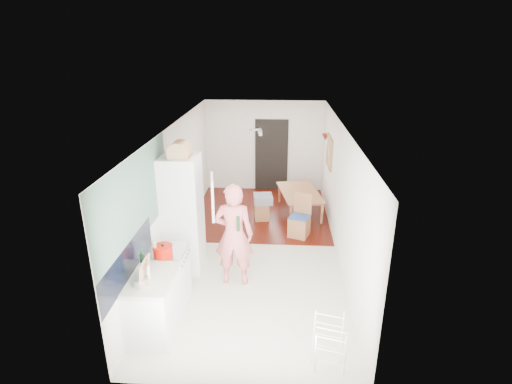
# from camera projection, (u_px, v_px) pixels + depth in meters

# --- Properties ---
(room_shell) EXTENTS (3.20, 7.00, 2.50)m
(room_shell) POSITION_uv_depth(u_px,v_px,m) (256.00, 191.00, 7.68)
(room_shell) COLOR white
(room_shell) RESTS_ON ground
(floor) EXTENTS (3.20, 7.00, 0.01)m
(floor) POSITION_uv_depth(u_px,v_px,m) (256.00, 249.00, 8.12)
(floor) COLOR beige
(floor) RESTS_ON ground
(wood_floor_overlay) EXTENTS (3.20, 3.30, 0.01)m
(wood_floor_overlay) POSITION_uv_depth(u_px,v_px,m) (261.00, 212.00, 9.84)
(wood_floor_overlay) COLOR #58130A
(wood_floor_overlay) RESTS_ON room_shell
(sage_wall_panel) EXTENTS (0.02, 3.00, 1.30)m
(sage_wall_panel) POSITION_uv_depth(u_px,v_px,m) (137.00, 199.00, 5.69)
(sage_wall_panel) COLOR slate
(sage_wall_panel) RESTS_ON room_shell
(tile_splashback) EXTENTS (0.02, 1.90, 0.50)m
(tile_splashback) POSITION_uv_depth(u_px,v_px,m) (129.00, 262.00, 5.43)
(tile_splashback) COLOR black
(tile_splashback) RESTS_ON room_shell
(doorway_recess) EXTENTS (0.90, 0.04, 2.00)m
(doorway_recess) POSITION_uv_depth(u_px,v_px,m) (271.00, 156.00, 11.00)
(doorway_recess) COLOR black
(doorway_recess) RESTS_ON room_shell
(base_cabinet) EXTENTS (0.60, 0.90, 0.86)m
(base_cabinet) POSITION_uv_depth(u_px,v_px,m) (154.00, 307.00, 5.67)
(base_cabinet) COLOR white
(base_cabinet) RESTS_ON room_shell
(worktop) EXTENTS (0.62, 0.92, 0.06)m
(worktop) POSITION_uv_depth(u_px,v_px,m) (151.00, 279.00, 5.50)
(worktop) COLOR beige
(worktop) RESTS_ON room_shell
(range_cooker) EXTENTS (0.60, 0.60, 0.88)m
(range_cooker) POSITION_uv_depth(u_px,v_px,m) (168.00, 277.00, 6.36)
(range_cooker) COLOR white
(range_cooker) RESTS_ON room_shell
(cooker_top) EXTENTS (0.60, 0.60, 0.04)m
(cooker_top) POSITION_uv_depth(u_px,v_px,m) (166.00, 252.00, 6.20)
(cooker_top) COLOR silver
(cooker_top) RESTS_ON room_shell
(fridge_housing) EXTENTS (0.66, 0.66, 2.15)m
(fridge_housing) POSITION_uv_depth(u_px,v_px,m) (182.00, 215.00, 7.09)
(fridge_housing) COLOR white
(fridge_housing) RESTS_ON room_shell
(fridge_door) EXTENTS (0.14, 0.56, 0.70)m
(fridge_door) POSITION_uv_depth(u_px,v_px,m) (213.00, 197.00, 6.60)
(fridge_door) COLOR white
(fridge_door) RESTS_ON room_shell
(fridge_interior) EXTENTS (0.02, 0.52, 0.66)m
(fridge_interior) POSITION_uv_depth(u_px,v_px,m) (198.00, 190.00, 6.90)
(fridge_interior) COLOR white
(fridge_interior) RESTS_ON room_shell
(pinboard) EXTENTS (0.03, 0.90, 0.70)m
(pinboard) POSITION_uv_depth(u_px,v_px,m) (329.00, 152.00, 9.25)
(pinboard) COLOR tan
(pinboard) RESTS_ON room_shell
(pinboard_frame) EXTENTS (0.00, 0.94, 0.74)m
(pinboard_frame) POSITION_uv_depth(u_px,v_px,m) (329.00, 152.00, 9.25)
(pinboard_frame) COLOR #A9674A
(pinboard_frame) RESTS_ON room_shell
(wall_sconce) EXTENTS (0.18, 0.18, 0.16)m
(wall_sconce) POSITION_uv_depth(u_px,v_px,m) (325.00, 137.00, 9.79)
(wall_sconce) COLOR maroon
(wall_sconce) RESTS_ON room_shell
(person) EXTENTS (0.79, 0.52, 2.15)m
(person) POSITION_uv_depth(u_px,v_px,m) (234.00, 226.00, 6.64)
(person) COLOR #DF6D6C
(person) RESTS_ON floor
(dining_table) EXTENTS (0.99, 1.46, 0.47)m
(dining_table) POSITION_uv_depth(u_px,v_px,m) (300.00, 204.00, 9.74)
(dining_table) COLOR #A9674A
(dining_table) RESTS_ON floor
(dining_chair) EXTENTS (0.51, 0.51, 0.94)m
(dining_chair) POSITION_uv_depth(u_px,v_px,m) (300.00, 216.00, 8.49)
(dining_chair) COLOR #A9674A
(dining_chair) RESTS_ON floor
(stool) EXTENTS (0.37, 0.37, 0.43)m
(stool) POSITION_uv_depth(u_px,v_px,m) (262.00, 211.00, 9.37)
(stool) COLOR #A9674A
(stool) RESTS_ON floor
(grey_drape) EXTENTS (0.48, 0.48, 0.19)m
(grey_drape) POSITION_uv_depth(u_px,v_px,m) (263.00, 199.00, 9.27)
(grey_drape) COLOR gray
(grey_drape) RESTS_ON stool
(drying_rack) EXTENTS (0.45, 0.43, 0.74)m
(drying_rack) POSITION_uv_depth(u_px,v_px,m) (329.00, 346.00, 5.03)
(drying_rack) COLOR white
(drying_rack) RESTS_ON floor
(bread_bin) EXTENTS (0.44, 0.43, 0.20)m
(bread_bin) POSITION_uv_depth(u_px,v_px,m) (179.00, 152.00, 6.59)
(bread_bin) COLOR tan
(bread_bin) RESTS_ON fridge_housing
(red_casserole) EXTENTS (0.34, 0.34, 0.17)m
(red_casserole) POSITION_uv_depth(u_px,v_px,m) (163.00, 251.00, 6.00)
(red_casserole) COLOR #BC1003
(red_casserole) RESTS_ON cooker_top
(steel_pan) EXTENTS (0.25, 0.25, 0.10)m
(steel_pan) POSITION_uv_depth(u_px,v_px,m) (141.00, 281.00, 5.30)
(steel_pan) COLOR silver
(steel_pan) RESTS_ON worktop
(held_bottle) EXTENTS (0.05, 0.05, 0.25)m
(held_bottle) POSITION_uv_depth(u_px,v_px,m) (238.00, 224.00, 6.46)
(held_bottle) COLOR #193E21
(held_bottle) RESTS_ON person
(bottle_a) EXTENTS (0.07, 0.07, 0.28)m
(bottle_a) POSITION_uv_depth(u_px,v_px,m) (145.00, 267.00, 5.47)
(bottle_a) COLOR #193E21
(bottle_a) RESTS_ON worktop
(bottle_b) EXTENTS (0.08, 0.08, 0.30)m
(bottle_b) POSITION_uv_depth(u_px,v_px,m) (143.00, 264.00, 5.54)
(bottle_b) COLOR #193E21
(bottle_b) RESTS_ON worktop
(bottle_c) EXTENTS (0.09, 0.09, 0.20)m
(bottle_c) POSITION_uv_depth(u_px,v_px,m) (147.00, 272.00, 5.44)
(bottle_c) COLOR silver
(bottle_c) RESTS_ON worktop
(pepper_mill_front) EXTENTS (0.07, 0.07, 0.21)m
(pepper_mill_front) POSITION_uv_depth(u_px,v_px,m) (155.00, 251.00, 5.95)
(pepper_mill_front) COLOR tan
(pepper_mill_front) RESTS_ON worktop
(pepper_mill_back) EXTENTS (0.06, 0.06, 0.22)m
(pepper_mill_back) POSITION_uv_depth(u_px,v_px,m) (155.00, 251.00, 5.95)
(pepper_mill_back) COLOR tan
(pepper_mill_back) RESTS_ON worktop
(chopping_boards) EXTENTS (0.09, 0.27, 0.36)m
(chopping_boards) POSITION_uv_depth(u_px,v_px,m) (144.00, 271.00, 5.30)
(chopping_boards) COLOR tan
(chopping_boards) RESTS_ON worktop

